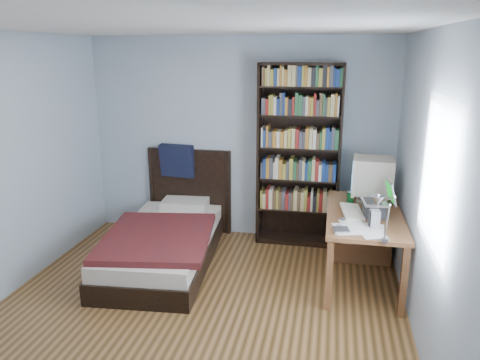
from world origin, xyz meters
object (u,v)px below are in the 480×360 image
at_px(desk_lamp, 379,206).
at_px(soda_can, 350,198).
at_px(desk, 361,228).
at_px(bookshelf, 299,156).
at_px(laptop, 376,206).
at_px(bed, 166,238).
at_px(speaker, 375,219).
at_px(crt_monitor, 372,176).
at_px(keyboard, 352,212).

height_order(desk_lamp, soda_can, desk_lamp).
xyz_separation_m(desk, bookshelf, (-0.74, 0.45, 0.69)).
bearing_deg(laptop, desk, 101.39).
xyz_separation_m(soda_can, bookshelf, (-0.60, 0.58, 0.30)).
relative_size(soda_can, bed, 0.06).
height_order(speaker, bookshelf, bookshelf).
xyz_separation_m(crt_monitor, desk_lamp, (-0.06, -1.48, 0.16)).
bearing_deg(soda_can, keyboard, -87.90).
distance_m(desk_lamp, soda_can, 1.39).
xyz_separation_m(crt_monitor, keyboard, (-0.20, -0.47, -0.26)).
distance_m(crt_monitor, laptop, 0.53).
xyz_separation_m(laptop, bed, (-2.25, 0.12, -0.58)).
bearing_deg(bookshelf, soda_can, -43.77).
xyz_separation_m(laptop, desk_lamp, (-0.08, -0.98, 0.33)).
distance_m(desk, bed, 2.19).
xyz_separation_m(speaker, bookshelf, (-0.81, 1.25, 0.29)).
relative_size(desk_lamp, keyboard, 1.12).
bearing_deg(soda_can, speaker, -73.44).
relative_size(laptop, keyboard, 0.77).
bearing_deg(crt_monitor, keyboard, -113.72).
distance_m(laptop, bookshelf, 1.28).
bearing_deg(bed, speaker, -11.36).
relative_size(desk, bookshelf, 0.67).
distance_m(desk_lamp, bookshelf, 2.06).
bearing_deg(speaker, soda_can, 96.34).
distance_m(desk, soda_can, 0.43).
relative_size(crt_monitor, desk_lamp, 0.91).
bearing_deg(crt_monitor, soda_can, -145.32).
bearing_deg(desk_lamp, laptop, 85.44).
height_order(desk, bed, bed).
xyz_separation_m(laptop, speaker, (-0.04, -0.32, -0.02)).
bearing_deg(crt_monitor, bookshelf, 152.39).
distance_m(crt_monitor, soda_can, 0.34).
height_order(crt_monitor, desk_lamp, desk_lamp).
relative_size(crt_monitor, laptop, 1.31).
bearing_deg(soda_can, desk, 43.69).
distance_m(crt_monitor, keyboard, 0.57).
bearing_deg(bed, laptop, -3.13).
relative_size(crt_monitor, keyboard, 1.02).
relative_size(crt_monitor, speaker, 2.88).
bearing_deg(crt_monitor, speaker, -91.14).
bearing_deg(keyboard, soda_can, 85.33).
bearing_deg(desk_lamp, keyboard, 98.22).
bearing_deg(bed, desk, 9.51).
height_order(soda_can, bed, bed).
bearing_deg(desk, bed, -170.49).
height_order(soda_can, bookshelf, bookshelf).
bearing_deg(keyboard, laptop, -15.36).
xyz_separation_m(desk, desk_lamp, (0.02, -1.47, 0.75)).
relative_size(keyboard, bookshelf, 0.22).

